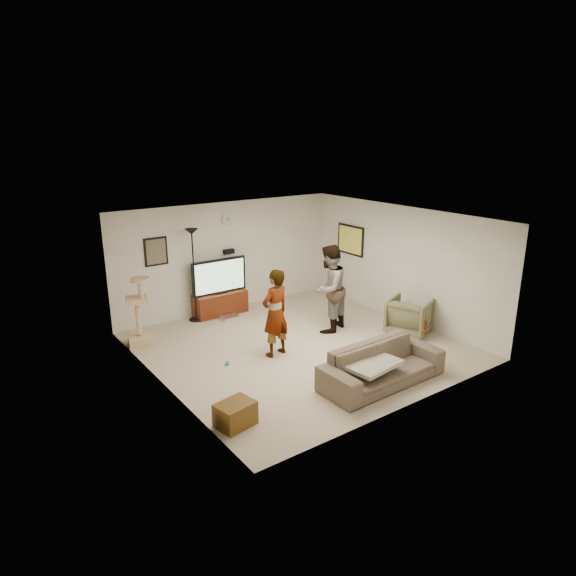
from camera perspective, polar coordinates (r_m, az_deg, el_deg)
floor at (r=9.91m, az=1.27°, el=-6.61°), size 5.50×5.50×0.02m
ceiling at (r=9.19m, az=1.38°, el=7.92°), size 5.50×5.50×0.02m
wall_back at (r=11.71m, az=-6.80°, el=3.54°), size 5.50×0.04×2.50m
wall_front at (r=7.59m, az=13.95°, el=-4.52°), size 5.50×0.04×2.50m
wall_left at (r=8.20m, az=-14.24°, el=-2.88°), size 0.04×5.50×2.50m
wall_right at (r=11.29m, az=12.56°, el=2.73°), size 0.04×5.50×2.50m
wall_clock at (r=11.52m, az=-6.88°, el=7.63°), size 0.26×0.04×0.26m
wall_speaker at (r=11.63m, az=-6.68°, el=4.11°), size 0.25×0.10×0.10m
picture_back at (r=10.92m, az=-14.64°, el=3.99°), size 0.42×0.03×0.52m
picture_right at (r=12.31m, az=7.05°, el=5.40°), size 0.03×0.78×0.62m
tv_stand at (r=11.61m, az=-7.64°, el=-1.72°), size 1.23×0.45×0.51m
console_box at (r=11.36m, az=-6.59°, el=-3.29°), size 0.40×0.30×0.07m
tv at (r=11.42m, az=-7.77°, el=1.34°), size 1.31×0.08×0.78m
tv_screen at (r=11.38m, az=-7.66°, el=1.29°), size 1.20×0.01×0.68m
floor_lamp at (r=11.10m, az=-10.53°, el=1.39°), size 0.32×0.32×2.04m
cat_tree at (r=10.13m, az=-16.57°, el=-2.60°), size 0.54×0.54×1.37m
person_left at (r=9.25m, az=-1.44°, el=-2.83°), size 0.66×0.50×1.65m
person_right at (r=10.40m, az=4.63°, el=-0.08°), size 1.08×0.98×1.82m
sofa at (r=8.56m, az=10.56°, el=-8.51°), size 2.20×0.88×0.64m
throw_blanket at (r=8.33m, az=9.24°, el=-8.35°), size 0.98×0.81×0.06m
beer_bottle at (r=9.09m, az=15.16°, el=-4.21°), size 0.06×0.06×0.25m
armchair at (r=10.69m, az=13.50°, el=-3.10°), size 1.05×1.04×0.74m
side_table at (r=7.40m, az=-5.96°, el=-13.94°), size 0.59×0.49×0.35m
toy_ball at (r=9.19m, az=-6.84°, el=-8.37°), size 0.08×0.08×0.08m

